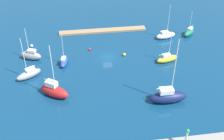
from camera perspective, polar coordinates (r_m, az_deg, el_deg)
water at (r=72.65m, az=-0.93°, el=2.66°), size 160.00×160.00×0.00m
pier_dock at (r=85.38m, az=-1.90°, el=8.05°), size 26.29×2.44×0.54m
harbor_beacon at (r=48.84m, az=15.05°, el=-12.96°), size 0.56×0.56×3.73m
sailboat_gray_mid_basin at (r=67.41m, az=-16.64°, el=-0.77°), size 6.18×4.93×10.43m
sailboat_blue_lone_north at (r=70.31m, az=-9.80°, el=1.79°), size 2.48×5.15×8.59m
sailboat_green_off_beacon at (r=85.92m, az=15.51°, el=7.47°), size 5.00×4.80×7.51m
sailboat_navy_center_basin at (r=58.77m, az=11.45°, el=-5.30°), size 7.92×2.87×14.65m
sailboat_red_inner_mooring at (r=60.22m, az=-11.74°, el=-4.14°), size 6.98×5.86×12.45m
sailboat_yellow_near_pier at (r=71.54m, az=11.25°, el=2.31°), size 6.08×3.02×8.46m
sailboat_white_east_end at (r=82.50m, az=10.95°, el=7.01°), size 6.27×3.29×10.18m
sailboat_gray_by_breakwater at (r=74.06m, az=-16.28°, el=2.92°), size 5.94×3.90×8.79m
mooring_buoy_yellow at (r=73.03m, az=2.52°, el=3.19°), size 0.83×0.83×0.83m
mooring_buoy_white at (r=79.97m, az=-16.13°, el=4.77°), size 0.86×0.86×0.86m
mooring_buoy_red at (r=75.78m, az=-4.61°, el=4.29°), size 0.65×0.65×0.65m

